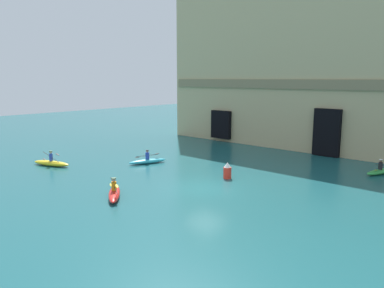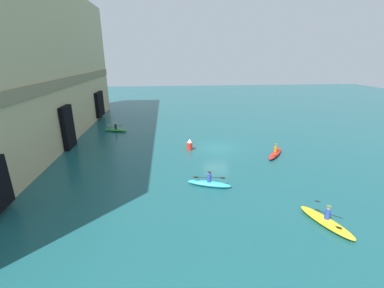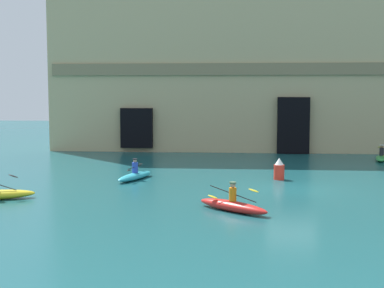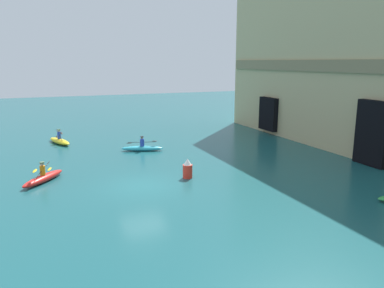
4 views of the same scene
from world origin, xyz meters
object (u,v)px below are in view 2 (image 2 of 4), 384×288
object	(u,v)px
kayak_green	(116,130)
marker_buoy	(190,145)
kayak_red	(275,153)
kayak_yellow	(326,221)
kayak_cyan	(209,183)

from	to	relation	value
kayak_green	marker_buoy	bearing A→B (deg)	-25.22
kayak_red	marker_buoy	bearing A→B (deg)	111.89
kayak_yellow	marker_buoy	xyz separation A→B (m)	(13.14, 6.63, 0.31)
kayak_yellow	kayak_red	bearing A→B (deg)	152.12
kayak_yellow	marker_buoy	distance (m)	14.72
kayak_cyan	kayak_green	world-z (taller)	kayak_cyan
kayak_yellow	kayak_green	distance (m)	25.99
kayak_green	marker_buoy	distance (m)	11.74
kayak_red	kayak_cyan	bearing A→B (deg)	165.15
marker_buoy	kayak_red	bearing A→B (deg)	-106.95
kayak_cyan	kayak_red	xyz separation A→B (m)	(5.42, -7.37, 0.01)
kayak_red	marker_buoy	world-z (taller)	kayak_red
marker_buoy	kayak_yellow	bearing A→B (deg)	-153.24
kayak_red	kayak_yellow	world-z (taller)	kayak_yellow
kayak_yellow	marker_buoy	bearing A→B (deg)	-173.22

